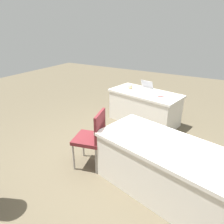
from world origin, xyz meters
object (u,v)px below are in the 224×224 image
(chair_tucked_left, at_px, (93,136))
(yarn_ball, at_px, (130,87))
(table_mid_left, at_px, (165,168))
(laptop_silver, at_px, (145,88))
(table_foreground, at_px, (144,107))
(scissors_red, at_px, (161,96))

(chair_tucked_left, relative_size, yarn_ball, 8.64)
(table_mid_left, bearing_deg, yarn_ball, -53.34)
(table_mid_left, relative_size, laptop_silver, 5.54)
(table_foreground, height_order, chair_tucked_left, chair_tucked_left)
(yarn_ball, bearing_deg, chair_tucked_left, 98.88)
(table_mid_left, xyz_separation_m, laptop_silver, (1.15, -2.09, 0.41))
(table_mid_left, distance_m, scissors_red, 1.96)
(laptop_silver, relative_size, scissors_red, 2.05)
(table_foreground, distance_m, scissors_red, 0.56)
(chair_tucked_left, relative_size, scissors_red, 5.39)
(table_foreground, relative_size, yarn_ball, 15.40)
(table_foreground, bearing_deg, scissors_red, 163.02)
(chair_tucked_left, distance_m, laptop_silver, 2.14)
(table_foreground, height_order, laptop_silver, laptop_silver)
(table_foreground, distance_m, yarn_ball, 0.60)
(table_mid_left, bearing_deg, chair_tucked_left, 1.74)
(table_foreground, height_order, scissors_red, scissors_red)
(table_mid_left, bearing_deg, table_foreground, -61.06)
(laptop_silver, bearing_deg, table_mid_left, 130.43)
(table_foreground, bearing_deg, yarn_ball, -9.23)
(table_foreground, distance_m, chair_tucked_left, 1.97)
(yarn_ball, bearing_deg, table_foreground, 170.77)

